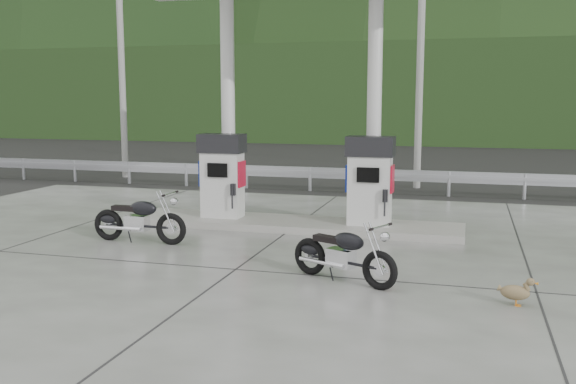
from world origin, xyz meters
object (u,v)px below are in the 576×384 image
(motorcycle_right, at_px, (343,255))
(duck, at_px, (515,293))
(motorcycle_left, at_px, (139,220))
(gas_pump_left, at_px, (222,176))
(gas_pump_right, at_px, (370,181))

(motorcycle_right, height_order, duck, motorcycle_right)
(duck, bearing_deg, motorcycle_right, 176.60)
(motorcycle_right, bearing_deg, motorcycle_left, -175.63)
(gas_pump_left, distance_m, gas_pump_right, 3.20)
(gas_pump_right, height_order, duck, gas_pump_right)
(motorcycle_right, distance_m, duck, 2.45)
(motorcycle_left, relative_size, motorcycle_right, 1.05)
(gas_pump_left, relative_size, motorcycle_left, 1.00)
(motorcycle_left, relative_size, duck, 3.93)
(motorcycle_left, distance_m, motorcycle_right, 4.49)
(gas_pump_left, xyz_separation_m, motorcycle_left, (-0.84, -2.15, -0.62))
(gas_pump_left, relative_size, gas_pump_right, 1.00)
(motorcycle_right, xyz_separation_m, duck, (2.39, -0.47, -0.24))
(gas_pump_left, distance_m, motorcycle_left, 2.39)
(motorcycle_left, bearing_deg, gas_pump_left, 70.16)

